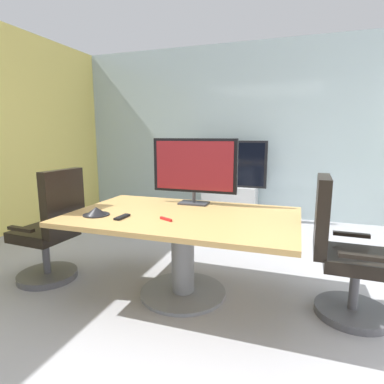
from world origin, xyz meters
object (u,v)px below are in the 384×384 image
conference_table (183,235)px  tv_monitor (194,167)px  remote_control (122,217)px  wall_display_unit (230,193)px  office_chair_left (52,235)px  conference_phone (96,212)px  office_chair_right (343,259)px

conference_table → tv_monitor: 0.69m
conference_table → remote_control: size_ratio=11.30×
wall_display_unit → remote_control: 2.99m
tv_monitor → office_chair_left: bearing=-155.1°
conference_phone → remote_control: conference_phone is taller
tv_monitor → conference_phone: size_ratio=3.82×
conference_phone → remote_control: size_ratio=1.29×
conference_phone → office_chair_right: bearing=10.7°
wall_display_unit → conference_phone: bearing=-100.1°
office_chair_right → wall_display_unit: size_ratio=0.83×
office_chair_right → tv_monitor: size_ratio=1.30×
tv_monitor → remote_control: tv_monitor is taller
conference_table → remote_control: 0.54m
conference_table → office_chair_left: (-1.28, -0.15, -0.09)m
office_chair_left → conference_phone: bearing=82.5°
office_chair_left → remote_control: (0.86, -0.13, 0.28)m
office_chair_right → tv_monitor: 1.50m
wall_display_unit → remote_control: size_ratio=7.71×
office_chair_right → conference_phone: (-1.96, -0.37, 0.31)m
office_chair_right → office_chair_left: bearing=97.3°
conference_table → wall_display_unit: size_ratio=1.47×
conference_table → office_chair_right: office_chair_right is taller
conference_table → office_chair_right: (1.28, 0.11, -0.09)m
office_chair_right → wall_display_unit: wall_display_unit is taller
conference_table → office_chair_left: bearing=-173.4°
conference_table → office_chair_left: 1.29m
remote_control → conference_table: bearing=36.0°
office_chair_right → tv_monitor: bearing=77.9°
conference_table → remote_control: (-0.42, -0.28, 0.19)m
wall_display_unit → tv_monitor: bearing=-87.0°
office_chair_right → remote_control: size_ratio=6.41×
tv_monitor → wall_display_unit: 2.35m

